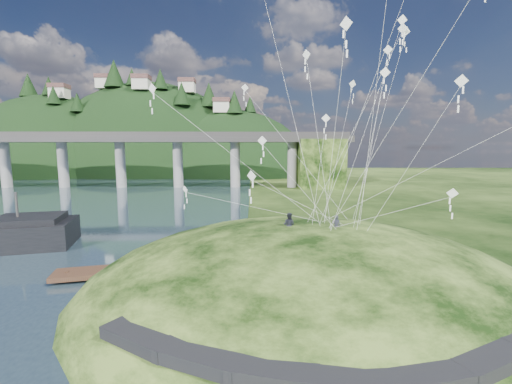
{
  "coord_description": "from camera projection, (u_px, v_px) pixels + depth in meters",
  "views": [
    {
      "loc": [
        3.71,
        -22.97,
        10.77
      ],
      "look_at": [
        4.0,
        6.0,
        7.0
      ],
      "focal_mm": 24.0,
      "sensor_mm": 36.0,
      "label": 1
    }
  ],
  "objects": [
    {
      "name": "ground",
      "position": [
        200.0,
        301.0,
        24.13
      ],
      "size": [
        320.0,
        320.0,
        0.0
      ],
      "primitive_type": "plane",
      "color": "black",
      "rests_on": "ground"
    },
    {
      "name": "grass_hill",
      "position": [
        308.0,
        308.0,
        26.38
      ],
      "size": [
        36.0,
        32.0,
        13.0
      ],
      "color": "black",
      "rests_on": "ground"
    },
    {
      "name": "footpath",
      "position": [
        343.0,
        357.0,
        14.27
      ],
      "size": [
        22.29,
        5.84,
        0.83
      ],
      "color": "black",
      "rests_on": "ground"
    },
    {
      "name": "bridge",
      "position": [
        141.0,
        152.0,
        92.09
      ],
      "size": [
        160.0,
        11.0,
        15.0
      ],
      "color": "#2D2B2B",
      "rests_on": "ground"
    },
    {
      "name": "far_ridge",
      "position": [
        142.0,
        191.0,
        145.79
      ],
      "size": [
        153.0,
        70.0,
        94.5
      ],
      "color": "black",
      "rests_on": "ground"
    },
    {
      "name": "wooden_dock",
      "position": [
        153.0,
        268.0,
        29.41
      ],
      "size": [
        15.75,
        5.96,
        1.11
      ],
      "color": "#362016",
      "rests_on": "ground"
    },
    {
      "name": "kite_flyers",
      "position": [
        301.0,
        213.0,
        25.57
      ],
      "size": [
        4.43,
        1.25,
        1.91
      ],
      "color": "#23252F",
      "rests_on": "ground"
    },
    {
      "name": "kite_swarm",
      "position": [
        345.0,
        67.0,
        26.42
      ],
      "size": [
        21.25,
        16.89,
        21.14
      ],
      "color": "white",
      "rests_on": "ground"
    }
  ]
}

